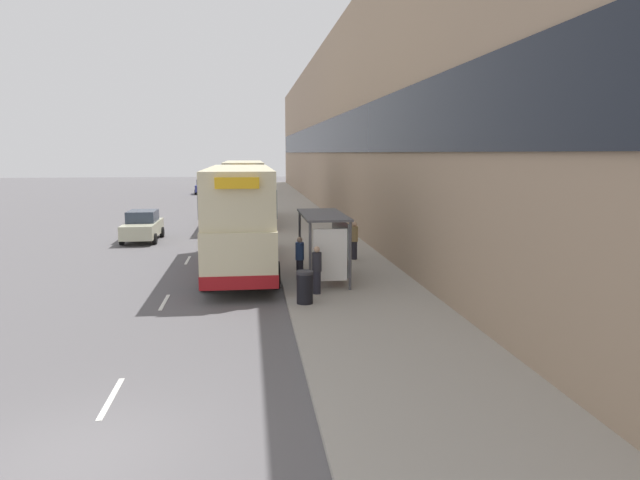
{
  "coord_description": "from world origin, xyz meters",
  "views": [
    {
      "loc": [
        2.82,
        -9.02,
        4.9
      ],
      "look_at": [
        6.57,
        20.74,
        0.29
      ],
      "focal_mm": 32.0,
      "sensor_mm": 36.0,
      "label": 1
    }
  ],
  "objects_px": {
    "car_2": "(204,187)",
    "litter_bin": "(305,287)",
    "pedestrian_1": "(354,240)",
    "double_decker_bus_ahead": "(244,191)",
    "car_1": "(247,188)",
    "double_decker_bus_near": "(240,216)",
    "bus_shelter": "(329,234)",
    "pedestrian_2": "(300,258)",
    "pedestrian_at_shelter": "(317,270)",
    "car_0": "(143,226)"
  },
  "relations": [
    {
      "from": "double_decker_bus_ahead",
      "to": "car_0",
      "type": "relative_size",
      "value": 2.66
    },
    {
      "from": "pedestrian_at_shelter",
      "to": "pedestrian_2",
      "type": "xyz_separation_m",
      "value": [
        -0.38,
        2.19,
        0.0
      ]
    },
    {
      "from": "double_decker_bus_near",
      "to": "double_decker_bus_ahead",
      "type": "xyz_separation_m",
      "value": [
        0.07,
        15.86,
        0.0
      ]
    },
    {
      "from": "pedestrian_1",
      "to": "double_decker_bus_ahead",
      "type": "bearing_deg",
      "value": 108.64
    },
    {
      "from": "car_0",
      "to": "car_1",
      "type": "bearing_deg",
      "value": -99.98
    },
    {
      "from": "car_2",
      "to": "litter_bin",
      "type": "distance_m",
      "value": 52.72
    },
    {
      "from": "double_decker_bus_near",
      "to": "pedestrian_at_shelter",
      "type": "distance_m",
      "value": 5.75
    },
    {
      "from": "double_decker_bus_ahead",
      "to": "car_2",
      "type": "xyz_separation_m",
      "value": [
        -5.0,
        30.25,
        -1.43
      ]
    },
    {
      "from": "car_1",
      "to": "car_2",
      "type": "xyz_separation_m",
      "value": [
        -5.1,
        4.65,
        -0.04
      ]
    },
    {
      "from": "car_0",
      "to": "double_decker_bus_ahead",
      "type": "bearing_deg",
      "value": -128.87
    },
    {
      "from": "bus_shelter",
      "to": "car_2",
      "type": "relative_size",
      "value": 0.99
    },
    {
      "from": "car_2",
      "to": "bus_shelter",
      "type": "bearing_deg",
      "value": 99.53
    },
    {
      "from": "pedestrian_at_shelter",
      "to": "litter_bin",
      "type": "height_order",
      "value": "pedestrian_at_shelter"
    },
    {
      "from": "car_2",
      "to": "double_decker_bus_ahead",
      "type": "bearing_deg",
      "value": 99.39
    },
    {
      "from": "car_2",
      "to": "pedestrian_1",
      "type": "relative_size",
      "value": 2.48
    },
    {
      "from": "pedestrian_at_shelter",
      "to": "litter_bin",
      "type": "relative_size",
      "value": 1.56
    },
    {
      "from": "car_2",
      "to": "pedestrian_2",
      "type": "xyz_separation_m",
      "value": [
        7.15,
        -48.87,
        0.12
      ]
    },
    {
      "from": "pedestrian_2",
      "to": "litter_bin",
      "type": "bearing_deg",
      "value": -92.5
    },
    {
      "from": "bus_shelter",
      "to": "car_1",
      "type": "height_order",
      "value": "bus_shelter"
    },
    {
      "from": "car_0",
      "to": "pedestrian_2",
      "type": "xyz_separation_m",
      "value": [
        7.78,
        -11.63,
        0.14
      ]
    },
    {
      "from": "double_decker_bus_near",
      "to": "car_2",
      "type": "distance_m",
      "value": 46.39
    },
    {
      "from": "car_2",
      "to": "pedestrian_2",
      "type": "distance_m",
      "value": 49.39
    },
    {
      "from": "double_decker_bus_near",
      "to": "litter_bin",
      "type": "bearing_deg",
      "value": -71.34
    },
    {
      "from": "double_decker_bus_near",
      "to": "double_decker_bus_ahead",
      "type": "relative_size",
      "value": 0.97
    },
    {
      "from": "car_2",
      "to": "litter_bin",
      "type": "relative_size",
      "value": 4.04
    },
    {
      "from": "car_1",
      "to": "double_decker_bus_ahead",
      "type": "bearing_deg",
      "value": -90.22
    },
    {
      "from": "litter_bin",
      "to": "double_decker_bus_ahead",
      "type": "bearing_deg",
      "value": 95.2
    },
    {
      "from": "car_1",
      "to": "pedestrian_1",
      "type": "relative_size",
      "value": 2.42
    },
    {
      "from": "car_0",
      "to": "car_2",
      "type": "height_order",
      "value": "car_2"
    },
    {
      "from": "bus_shelter",
      "to": "car_0",
      "type": "xyz_separation_m",
      "value": [
        -8.86,
        11.76,
        -1.04
      ]
    },
    {
      "from": "car_0",
      "to": "double_decker_bus_near",
      "type": "bearing_deg",
      "value": 122.08
    },
    {
      "from": "car_1",
      "to": "pedestrian_at_shelter",
      "type": "bearing_deg",
      "value": -87.0
    },
    {
      "from": "double_decker_bus_ahead",
      "to": "car_2",
      "type": "relative_size",
      "value": 2.7
    },
    {
      "from": "car_1",
      "to": "litter_bin",
      "type": "xyz_separation_m",
      "value": [
        1.9,
        -47.6,
        -0.22
      ]
    },
    {
      "from": "pedestrian_at_shelter",
      "to": "bus_shelter",
      "type": "bearing_deg",
      "value": 71.43
    },
    {
      "from": "bus_shelter",
      "to": "double_decker_bus_ahead",
      "type": "height_order",
      "value": "double_decker_bus_ahead"
    },
    {
      "from": "pedestrian_1",
      "to": "litter_bin",
      "type": "relative_size",
      "value": 1.63
    },
    {
      "from": "car_0",
      "to": "litter_bin",
      "type": "distance_m",
      "value": 16.85
    },
    {
      "from": "pedestrian_at_shelter",
      "to": "litter_bin",
      "type": "bearing_deg",
      "value": -113.97
    },
    {
      "from": "car_1",
      "to": "pedestrian_at_shelter",
      "type": "relative_size",
      "value": 2.53
    },
    {
      "from": "car_0",
      "to": "car_2",
      "type": "distance_m",
      "value": 37.24
    },
    {
      "from": "bus_shelter",
      "to": "car_2",
      "type": "distance_m",
      "value": 49.69
    },
    {
      "from": "car_0",
      "to": "pedestrian_1",
      "type": "height_order",
      "value": "pedestrian_1"
    },
    {
      "from": "double_decker_bus_ahead",
      "to": "car_1",
      "type": "distance_m",
      "value": 25.63
    },
    {
      "from": "bus_shelter",
      "to": "car_1",
      "type": "relative_size",
      "value": 1.01
    },
    {
      "from": "pedestrian_at_shelter",
      "to": "car_1",
      "type": "bearing_deg",
      "value": 93.0
    },
    {
      "from": "bus_shelter",
      "to": "car_0",
      "type": "relative_size",
      "value": 0.97
    },
    {
      "from": "double_decker_bus_near",
      "to": "car_2",
      "type": "relative_size",
      "value": 2.63
    },
    {
      "from": "car_1",
      "to": "car_2",
      "type": "relative_size",
      "value": 0.98
    },
    {
      "from": "bus_shelter",
      "to": "car_2",
      "type": "xyz_separation_m",
      "value": [
        -8.23,
        49.0,
        -1.02
      ]
    }
  ]
}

